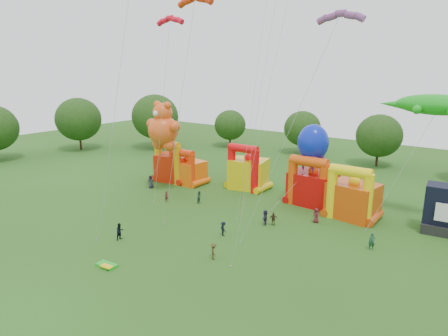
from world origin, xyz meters
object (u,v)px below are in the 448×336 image
Objects in this scene: spectator_0 at (151,182)px; spectator_4 at (273,219)px; teddy_bear_kite at (162,135)px; bouncy_castle_2 at (248,172)px; gecko_kite at (406,162)px; bouncy_castle_0 at (173,165)px; octopus_kite at (302,167)px.

spectator_4 is at bearing -28.57° from spectator_0.
spectator_4 is (19.78, -2.03, -7.62)m from teddy_bear_kite.
bouncy_castle_2 reaches higher than spectator_4.
gecko_kite is at bearing -3.06° from bouncy_castle_2.
spectator_0 is at bearing -177.04° from teddy_bear_kite.
bouncy_castle_0 is 0.45× the size of gecko_kite.
bouncy_castle_2 is 14.84m from spectator_0.
bouncy_castle_2 is 13.86m from teddy_bear_kite.
bouncy_castle_2 is at bearing 41.83° from teddy_bear_kite.
spectator_0 is (-0.05, -5.00, -1.58)m from bouncy_castle_0.
teddy_bear_kite is at bearing -161.20° from octopus_kite.
bouncy_castle_2 is 3.56× the size of spectator_0.
spectator_0 is (-34.16, -7.36, -6.51)m from gecko_kite.
octopus_kite reaches higher than spectator_0.
teddy_bear_kite is 7.88m from spectator_0.
spectator_4 is at bearing -5.86° from teddy_bear_kite.
gecko_kite reaches higher than teddy_bear_kite.
bouncy_castle_2 is at bearing 16.45° from bouncy_castle_0.
bouncy_castle_0 is 21.91m from octopus_kite.
gecko_kite is (34.11, 2.35, 4.93)m from bouncy_castle_0.
teddy_bear_kite is 8.43× the size of spectator_4.
bouncy_castle_2 reaches higher than spectator_0.
bouncy_castle_0 is 23.47m from spectator_4.
bouncy_castle_0 is 0.51× the size of teddy_bear_kite.
gecko_kite is at bearing -11.59° from spectator_0.
bouncy_castle_2 is at bearing 11.65° from spectator_0.
spectator_4 is at bearing -45.12° from bouncy_castle_2.
teddy_bear_kite is 32.36m from gecko_kite.
gecko_kite is at bearing 3.95° from bouncy_castle_0.
bouncy_castle_2 is at bearing 176.94° from gecko_kite.
teddy_bear_kite reaches higher than spectator_0.
gecko_kite reaches higher than bouncy_castle_0.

